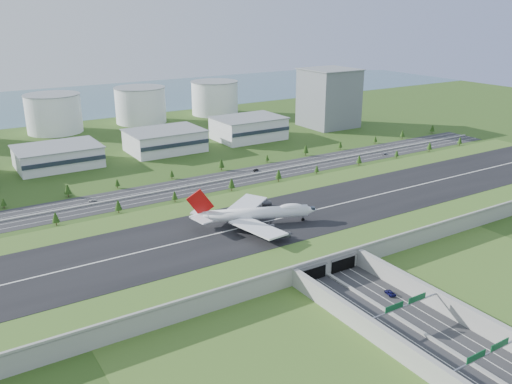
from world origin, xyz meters
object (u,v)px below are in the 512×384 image
car_1 (430,362)px  car_5 (256,170)px  car_0 (362,315)px  car_7 (92,200)px  boeing_747 (255,214)px  office_tower (329,98)px  car_2 (390,293)px  car_6 (384,154)px

car_1 → car_5: 229.39m
car_0 → car_7: bearing=119.5°
car_1 → car_5: car_5 is taller
boeing_747 → car_0: 85.48m
car_1 → car_7: size_ratio=0.95×
office_tower → car_0: (-210.63, -278.80, -26.72)m
car_2 → car_7: (-71.83, 177.62, -0.11)m
car_7 → office_tower: bearing=128.0°
boeing_747 → car_5: 120.00m
car_0 → car_1: bearing=-77.4°
boeing_747 → car_6: size_ratio=12.47×
office_tower → car_2: 332.65m
car_2 → car_5: 184.59m
car_1 → car_6: size_ratio=0.88×
boeing_747 → car_6: (175.54, 85.05, -13.07)m
car_5 → car_7: car_5 is taller
car_0 → car_6: bearing=57.5°
car_2 → car_6: (158.13, 162.89, -0.09)m
car_0 → office_tower: bearing=67.1°
car_6 → car_7: 230.44m
car_0 → car_6: size_ratio=0.76×
boeing_747 → car_7: bearing=140.4°
car_1 → car_7: 223.39m
car_2 → car_6: size_ratio=1.13×
car_1 → car_5: bearing=70.0°
office_tower → car_5: 172.93m
car_0 → car_2: bearing=31.2°
office_tower → boeing_747: size_ratio=0.86×
car_1 → car_2: size_ratio=0.78×
car_0 → car_6: 246.83m
car_0 → boeing_747: bearing=101.5°
office_tower → car_1: size_ratio=12.21×
car_6 → car_1: bearing=117.5°
car_2 → car_5: bearing=-91.9°
car_5 → car_2: bearing=-35.1°
car_5 → car_7: bearing=-110.0°
office_tower → car_7: office_tower is taller
boeing_747 → car_1: (-4.87, -118.04, -13.03)m
car_2 → boeing_747: bearing=-64.7°
office_tower → car_1: (-211.55, -312.47, -26.64)m
office_tower → car_0: 350.44m
car_0 → car_7: car_7 is taller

